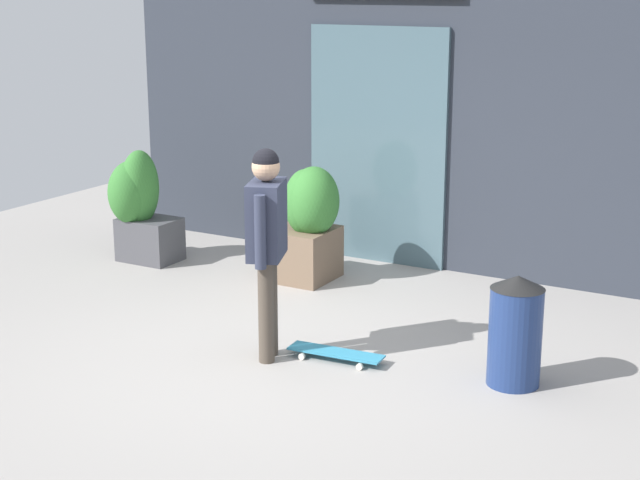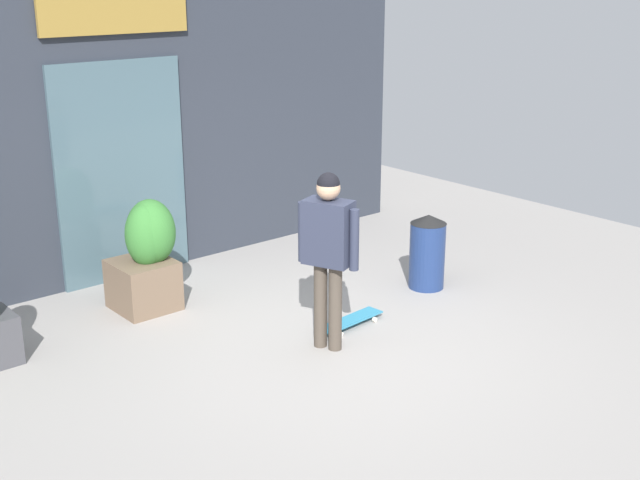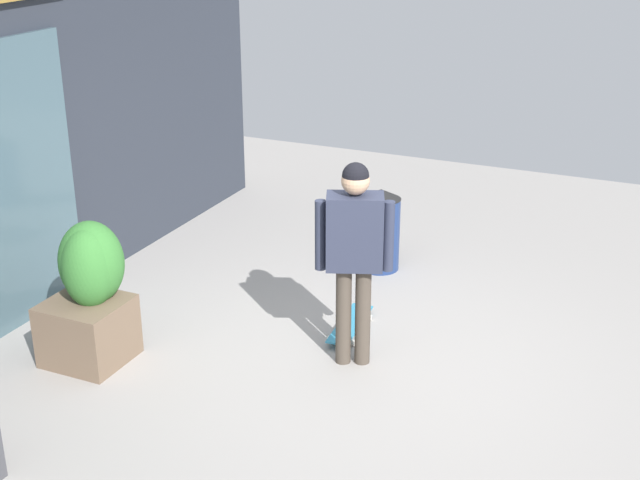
{
  "view_description": "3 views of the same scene",
  "coord_description": "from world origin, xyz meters",
  "px_view_note": "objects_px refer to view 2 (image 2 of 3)",
  "views": [
    {
      "loc": [
        4.06,
        -6.31,
        3.02
      ],
      "look_at": [
        0.24,
        0.42,
        0.95
      ],
      "focal_mm": 54.4,
      "sensor_mm": 36.0,
      "label": 1
    },
    {
      "loc": [
        -4.83,
        -5.54,
        3.51
      ],
      "look_at": [
        0.24,
        0.42,
        0.95
      ],
      "focal_mm": 46.28,
      "sensor_mm": 36.0,
      "label": 2
    },
    {
      "loc": [
        -5.98,
        -2.37,
        3.7
      ],
      "look_at": [
        0.24,
        0.42,
        0.95
      ],
      "focal_mm": 48.66,
      "sensor_mm": 36.0,
      "label": 3
    }
  ],
  "objects_px": {
    "skateboard": "(350,321)",
    "planter_box_left": "(147,253)",
    "skateboarder": "(328,242)",
    "trash_bin": "(427,251)"
  },
  "relations": [
    {
      "from": "skateboarder",
      "to": "trash_bin",
      "type": "xyz_separation_m",
      "value": [
        1.93,
        0.48,
        -0.64
      ]
    },
    {
      "from": "skateboarder",
      "to": "skateboard",
      "type": "distance_m",
      "value": 1.16
    },
    {
      "from": "skateboard",
      "to": "planter_box_left",
      "type": "height_order",
      "value": "planter_box_left"
    },
    {
      "from": "skateboard",
      "to": "trash_bin",
      "type": "relative_size",
      "value": 0.94
    },
    {
      "from": "skateboarder",
      "to": "skateboard",
      "type": "xyz_separation_m",
      "value": [
        0.51,
        0.23,
        -1.02
      ]
    },
    {
      "from": "skateboard",
      "to": "planter_box_left",
      "type": "relative_size",
      "value": 0.68
    },
    {
      "from": "skateboard",
      "to": "trash_bin",
      "type": "height_order",
      "value": "trash_bin"
    },
    {
      "from": "planter_box_left",
      "to": "trash_bin",
      "type": "xyz_separation_m",
      "value": [
        2.75,
        -1.55,
        -0.18
      ]
    },
    {
      "from": "skateboard",
      "to": "planter_box_left",
      "type": "distance_m",
      "value": 2.31
    },
    {
      "from": "planter_box_left",
      "to": "trash_bin",
      "type": "distance_m",
      "value": 3.16
    }
  ]
}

